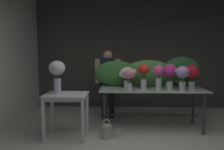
{
  "coord_description": "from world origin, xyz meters",
  "views": [
    {
      "loc": [
        -0.36,
        -2.82,
        1.53
      ],
      "look_at": [
        -0.49,
        1.23,
        1.09
      ],
      "focal_mm": 36.0,
      "sensor_mm": 36.0,
      "label": 1
    }
  ],
  "objects": [
    {
      "name": "watering_can",
      "position": [
        -0.57,
        0.98,
        0.13
      ],
      "size": [
        0.35,
        0.18,
        0.34
      ],
      "color": "#B7B2A8",
      "rests_on": "ground"
    },
    {
      "name": "foliage_backdrop",
      "position": [
        0.3,
        1.8,
        1.09
      ],
      "size": [
        2.18,
        0.31,
        0.61
      ],
      "color": "#387033",
      "rests_on": "display_table_glass"
    },
    {
      "name": "florist",
      "position": [
        -0.62,
        2.22,
        0.95
      ],
      "size": [
        0.58,
        0.24,
        1.55
      ],
      "color": "#232328",
      "rests_on": "ground"
    },
    {
      "name": "vase_lilac_tulips",
      "position": [
        0.78,
        1.23,
        1.1
      ],
      "size": [
        0.25,
        0.23,
        0.46
      ],
      "color": "silver",
      "rests_on": "display_table_glass"
    },
    {
      "name": "vase_crimson_hydrangea",
      "position": [
        1.04,
        1.5,
        1.1
      ],
      "size": [
        0.28,
        0.26,
        0.46
      ],
      "color": "silver",
      "rests_on": "display_table_glass"
    },
    {
      "name": "vase_ivory_carnations",
      "position": [
        -0.2,
        1.54,
        1.07
      ],
      "size": [
        0.36,
        0.29,
        0.42
      ],
      "color": "silver",
      "rests_on": "display_table_glass"
    },
    {
      "name": "vase_fuchsia_peonies",
      "position": [
        0.36,
        1.25,
        1.09
      ],
      "size": [
        0.2,
        0.18,
        0.48
      ],
      "color": "silver",
      "rests_on": "display_table_glass"
    },
    {
      "name": "wall_left",
      "position": [
        -2.63,
        1.65,
        1.47
      ],
      "size": [
        0.12,
        3.42,
        2.93
      ],
      "primitive_type": "cube",
      "color": "silver",
      "rests_on": "ground"
    },
    {
      "name": "vase_scarlet_freesia",
      "position": [
        0.1,
        1.4,
        1.11
      ],
      "size": [
        0.23,
        0.23,
        0.48
      ],
      "color": "silver",
      "rests_on": "display_table_glass"
    },
    {
      "name": "vase_rosy_stock",
      "position": [
        -0.17,
        1.22,
        1.07
      ],
      "size": [
        0.22,
        0.22,
        0.39
      ],
      "color": "silver",
      "rests_on": "display_table_glass"
    },
    {
      "name": "ground_plane",
      "position": [
        0.0,
        1.65,
        0.0
      ],
      "size": [
        7.25,
        7.25,
        0.0
      ],
      "primitive_type": "plane",
      "color": "beige"
    },
    {
      "name": "display_table_glass",
      "position": [
        0.28,
        1.51,
        0.68
      ],
      "size": [
        2.02,
        0.81,
        0.81
      ],
      "color": "silver",
      "rests_on": "ground"
    },
    {
      "name": "vase_magenta_snapdragons",
      "position": [
        0.61,
        1.46,
        1.11
      ],
      "size": [
        0.28,
        0.26,
        0.48
      ],
      "color": "silver",
      "rests_on": "display_table_glass"
    },
    {
      "name": "side_table_white",
      "position": [
        -1.29,
        1.02,
        0.67
      ],
      "size": [
        0.74,
        0.57,
        0.78
      ],
      "color": "white",
      "rests_on": "ground"
    },
    {
      "name": "wall_back",
      "position": [
        0.0,
        3.3,
        1.47
      ],
      "size": [
        5.27,
        0.12,
        2.93
      ],
      "primitive_type": "cube",
      "color": "#4C4742",
      "rests_on": "ground"
    },
    {
      "name": "vase_white_roses_tall",
      "position": [
        -1.44,
        1.02,
        1.16
      ],
      "size": [
        0.28,
        0.28,
        0.58
      ],
      "color": "silver",
      "rests_on": "side_table_white"
    }
  ]
}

